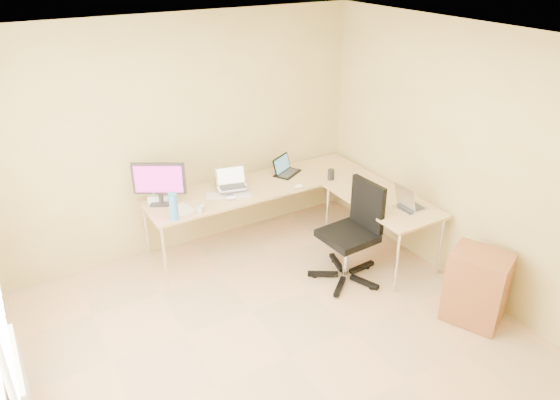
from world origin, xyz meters
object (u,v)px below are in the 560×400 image
laptop_return (412,198)px  laptop_center (232,179)px  desk_main (260,213)px  desk_fan (157,190)px  keyboard (229,195)px  cabinet (477,287)px  desk_return (381,228)px  mug (200,209)px  monitor (159,184)px  laptop_black (287,166)px  office_chair (347,237)px  water_bottle (174,206)px

laptop_return → laptop_center: bearing=46.4°
desk_main → desk_fan: bearing=169.9°
keyboard → desk_fan: desk_fan is taller
keyboard → cabinet: size_ratio=0.69×
desk_return → mug: 2.00m
monitor → laptop_return: monitor is taller
laptop_center → laptop_black: bearing=20.4°
mug → office_chair: size_ratio=0.08×
desk_fan → laptop_return: 2.67m
keyboard → laptop_return: 1.95m
desk_return → laptop_center: (-1.32, 0.99, 0.52)m
monitor → water_bottle: bearing=-59.6°
desk_return → laptop_center: laptop_center is taller
laptop_return → cabinet: (-0.05, -0.98, -0.48)m
monitor → cabinet: size_ratio=0.78×
water_bottle → keyboard: bearing=17.1°
laptop_black → cabinet: laptop_black is taller
desk_return → keyboard: (-1.41, 0.92, 0.38)m
monitor → office_chair: monitor is taller
water_bottle → cabinet: (2.16, -1.99, -0.52)m
laptop_black → desk_return: bearing=-93.1°
laptop_black → cabinet: size_ratio=0.48×
desk_main → desk_fan: size_ratio=10.81×
keyboard → office_chair: (0.83, -1.06, -0.24)m
monitor → desk_fan: bearing=120.4°
desk_fan → laptop_return: desk_fan is taller
monitor → laptop_return: (2.21, -1.41, -0.12)m
laptop_center → laptop_black: laptop_center is taller
laptop_black → office_chair: 1.29m
desk_main → laptop_return: (1.08, -1.31, 0.48)m
monitor → laptop_center: size_ratio=1.62×
office_chair → desk_return: bearing=10.4°
water_bottle → laptop_return: (2.21, -1.01, -0.03)m
laptop_return → cabinet: laptop_return is taller
desk_return → monitor: 2.45m
mug → laptop_black: bearing=17.2°
desk_main → monitor: bearing=174.9°
water_bottle → laptop_return: size_ratio=0.87×
monitor → laptop_return: size_ratio=1.64×
laptop_center → laptop_return: (1.43, -1.29, -0.04)m
desk_main → desk_fan: (-1.13, 0.20, 0.49)m
laptop_black → water_bottle: size_ratio=1.15×
desk_main → monitor: 1.28m
desk_return → office_chair: (-0.58, -0.15, 0.14)m
laptop_center → monitor: bearing=-176.1°
desk_main → office_chair: (0.39, -1.15, 0.14)m
monitor → mug: size_ratio=6.09×
monitor → keyboard: bearing=15.5°
laptop_return → desk_fan: bearing=54.2°
desk_fan → keyboard: bearing=-45.6°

